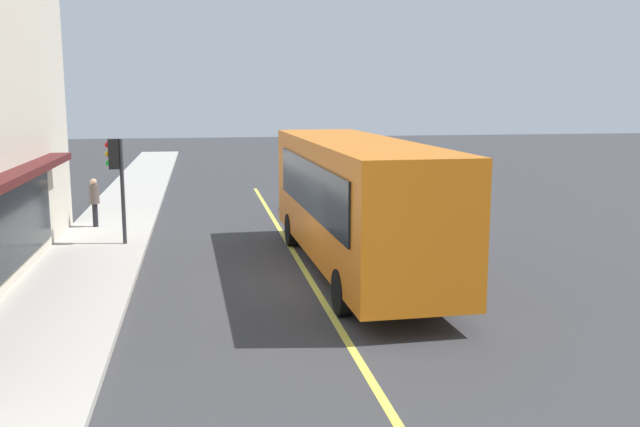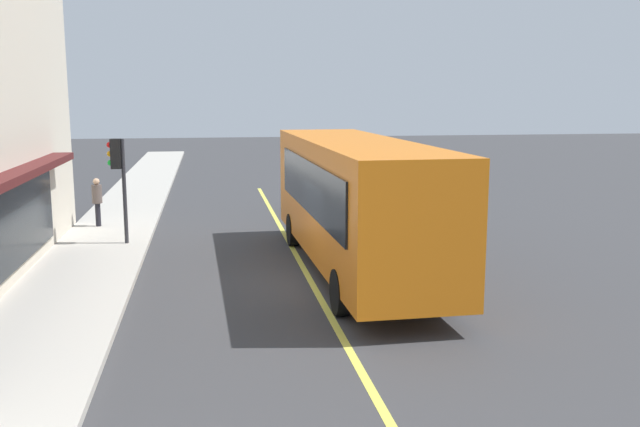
{
  "view_description": "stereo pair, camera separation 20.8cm",
  "coord_description": "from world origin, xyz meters",
  "px_view_note": "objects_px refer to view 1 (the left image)",
  "views": [
    {
      "loc": [
        -16.56,
        2.69,
        4.67
      ],
      "look_at": [
        1.03,
        -0.36,
        1.6
      ],
      "focal_mm": 39.07,
      "sensor_mm": 36.0,
      "label": 1
    },
    {
      "loc": [
        -16.59,
        2.48,
        4.67
      ],
      "look_at": [
        1.03,
        -0.36,
        1.6
      ],
      "focal_mm": 39.07,
      "sensor_mm": 36.0,
      "label": 2
    }
  ],
  "objects_px": {
    "traffic_light": "(116,166)",
    "pedestrian_near_storefront": "(94,198)",
    "car_silver": "(326,194)",
    "bus": "(354,198)"
  },
  "relations": [
    {
      "from": "traffic_light",
      "to": "pedestrian_near_storefront",
      "type": "bearing_deg",
      "value": 20.4
    },
    {
      "from": "car_silver",
      "to": "pedestrian_near_storefront",
      "type": "relative_size",
      "value": 2.58
    },
    {
      "from": "traffic_light",
      "to": "pedestrian_near_storefront",
      "type": "height_order",
      "value": "traffic_light"
    },
    {
      "from": "bus",
      "to": "pedestrian_near_storefront",
      "type": "xyz_separation_m",
      "value": [
        6.96,
        7.58,
        -0.83
      ]
    },
    {
      "from": "car_silver",
      "to": "pedestrian_near_storefront",
      "type": "bearing_deg",
      "value": 105.0
    },
    {
      "from": "traffic_light",
      "to": "car_silver",
      "type": "distance_m",
      "value": 9.25
    },
    {
      "from": "bus",
      "to": "pedestrian_near_storefront",
      "type": "bearing_deg",
      "value": 47.44
    },
    {
      "from": "bus",
      "to": "car_silver",
      "type": "distance_m",
      "value": 9.36
    },
    {
      "from": "bus",
      "to": "car_silver",
      "type": "xyz_separation_m",
      "value": [
        9.23,
        -0.91,
        -1.24
      ]
    },
    {
      "from": "traffic_light",
      "to": "car_silver",
      "type": "height_order",
      "value": "traffic_light"
    }
  ]
}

